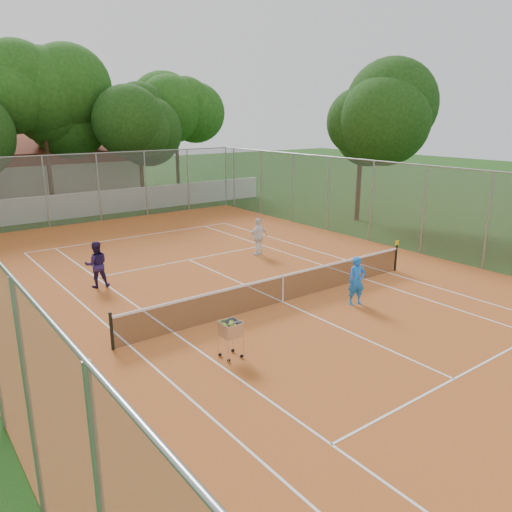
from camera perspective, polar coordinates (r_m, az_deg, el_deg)
ground at (r=16.95m, az=3.06°, el=-5.34°), size 120.00×120.00×0.00m
court_pad at (r=16.94m, az=3.06°, el=-5.31°), size 18.00×34.00×0.02m
court_lines at (r=16.94m, az=3.06°, el=-5.27°), size 10.98×23.78×0.01m
tennis_net at (r=16.77m, az=3.08°, el=-3.71°), size 11.88×0.10×0.98m
perimeter_fence at (r=16.33m, az=3.16°, el=1.22°), size 18.00×34.00×4.00m
boundary_wall at (r=33.16m, az=-18.54°, el=5.66°), size 26.00×0.30×1.50m
clubhouse at (r=42.09m, az=-25.79°, el=8.90°), size 16.40×9.00×4.40m
tropical_trees at (r=35.60m, az=-20.75°, el=13.00°), size 29.00×19.00×10.00m
player_near at (r=16.80m, az=11.44°, el=-2.80°), size 0.70×0.58×1.64m
player_far_left at (r=19.04m, az=-17.77°, el=-0.93°), size 0.97×0.83×1.71m
player_far_right at (r=22.32m, az=0.30°, el=2.22°), size 1.04×0.53×1.70m
ball_hopper at (r=13.03m, az=-2.93°, el=-9.37°), size 0.59×0.59×1.09m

